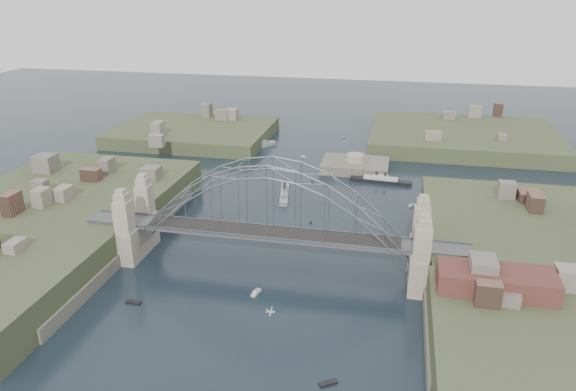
# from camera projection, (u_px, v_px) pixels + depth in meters

# --- Properties ---
(ground) EXTENTS (500.00, 500.00, 0.00)m
(ground) POSITION_uv_depth(u_px,v_px,m) (271.00, 267.00, 118.34)
(ground) COLOR black
(ground) RESTS_ON ground
(bridge) EXTENTS (84.00, 13.80, 24.60)m
(bridge) POSITION_uv_depth(u_px,v_px,m) (271.00, 216.00, 113.77)
(bridge) COLOR #4C4C4F
(bridge) RESTS_ON ground
(shore_west) EXTENTS (50.50, 90.00, 12.00)m
(shore_west) POSITION_uv_depth(u_px,v_px,m) (40.00, 235.00, 128.63)
(shore_west) COLOR #3D4628
(shore_west) RESTS_ON ground
(shore_east) EXTENTS (50.50, 90.00, 12.00)m
(shore_east) POSITION_uv_depth(u_px,v_px,m) (550.00, 288.00, 106.59)
(shore_east) COLOR #3D4628
(shore_east) RESTS_ON ground
(headland_nw) EXTENTS (60.00, 45.00, 9.00)m
(headland_nw) POSITION_uv_depth(u_px,v_px,m) (194.00, 138.00, 215.05)
(headland_nw) COLOR #3D4628
(headland_nw) RESTS_ON ground
(headland_ne) EXTENTS (70.00, 55.00, 9.50)m
(headland_ne) POSITION_uv_depth(u_px,v_px,m) (462.00, 142.00, 208.40)
(headland_ne) COLOR #3D4628
(headland_ne) RESTS_ON ground
(fort_island) EXTENTS (22.00, 16.00, 9.40)m
(fort_island) POSITION_uv_depth(u_px,v_px,m) (355.00, 171.00, 179.76)
(fort_island) COLOR #5B564A
(fort_island) RESTS_ON ground
(wharf_shed) EXTENTS (20.00, 8.00, 4.00)m
(wharf_shed) POSITION_uv_depth(u_px,v_px,m) (496.00, 281.00, 93.45)
(wharf_shed) COLOR #592D26
(wharf_shed) RESTS_ON shore_east
(finger_pier) EXTENTS (4.00, 22.00, 1.40)m
(finger_pier) POSITION_uv_depth(u_px,v_px,m) (467.00, 373.00, 85.14)
(finger_pier) COLOR #4C4C4F
(finger_pier) RESTS_ON ground
(naval_cruiser_near) EXTENTS (5.15, 17.13, 5.10)m
(naval_cruiser_near) POSITION_uv_depth(u_px,v_px,m) (285.00, 193.00, 157.38)
(naval_cruiser_near) COLOR gray
(naval_cruiser_near) RESTS_ON ground
(naval_cruiser_far) EXTENTS (12.19, 15.56, 5.90)m
(naval_cruiser_far) POSITION_uv_depth(u_px,v_px,m) (257.00, 146.00, 202.60)
(naval_cruiser_far) COLOR gray
(naval_cruiser_far) RESTS_ON ground
(ocean_liner) EXTENTS (19.52, 4.34, 4.75)m
(ocean_liner) POSITION_uv_depth(u_px,v_px,m) (381.00, 180.00, 167.82)
(ocean_liner) COLOR black
(ocean_liner) RESTS_ON ground
(aeroplane) EXTENTS (1.57, 2.93, 0.42)m
(aeroplane) POSITION_uv_depth(u_px,v_px,m) (270.00, 311.00, 94.09)
(aeroplane) COLOR #B4B6BC
(small_boat_a) EXTENTS (2.21, 1.99, 0.45)m
(small_boat_a) POSITION_uv_depth(u_px,v_px,m) (202.00, 222.00, 140.07)
(small_boat_a) COLOR beige
(small_boat_a) RESTS_ON ground
(small_boat_b) EXTENTS (0.75, 1.64, 0.45)m
(small_boat_b) POSITION_uv_depth(u_px,v_px,m) (311.00, 222.00, 140.03)
(small_boat_b) COLOR beige
(small_boat_b) RESTS_ON ground
(small_boat_c) EXTENTS (1.61, 3.08, 1.43)m
(small_boat_c) POSITION_uv_depth(u_px,v_px,m) (256.00, 292.00, 108.09)
(small_boat_c) COLOR beige
(small_boat_c) RESTS_ON ground
(small_boat_d) EXTENTS (1.73, 2.10, 1.43)m
(small_boat_d) POSITION_uv_depth(u_px,v_px,m) (412.00, 205.00, 150.33)
(small_boat_d) COLOR beige
(small_boat_d) RESTS_ON ground
(small_boat_e) EXTENTS (4.09, 2.81, 1.43)m
(small_boat_e) POSITION_uv_depth(u_px,v_px,m) (201.00, 178.00, 171.17)
(small_boat_e) COLOR beige
(small_boat_e) RESTS_ON ground
(small_boat_f) EXTENTS (1.14, 1.92, 0.45)m
(small_boat_f) POSITION_uv_depth(u_px,v_px,m) (313.00, 182.00, 168.08)
(small_boat_f) COLOR beige
(small_boat_f) RESTS_ON ground
(small_boat_g) EXTENTS (2.97, 2.40, 0.45)m
(small_boat_g) POSITION_uv_depth(u_px,v_px,m) (328.00, 383.00, 83.72)
(small_boat_g) COLOR beige
(small_boat_g) RESTS_ON ground
(small_boat_h) EXTENTS (2.02, 2.19, 1.43)m
(small_boat_h) POSITION_uv_depth(u_px,v_px,m) (303.00, 157.00, 192.18)
(small_boat_h) COLOR beige
(small_boat_h) RESTS_ON ground
(small_boat_i) EXTENTS (1.42, 2.52, 0.45)m
(small_boat_i) POSITION_uv_depth(u_px,v_px,m) (435.00, 243.00, 128.92)
(small_boat_i) COLOR beige
(small_boat_i) RESTS_ON ground
(small_boat_j) EXTENTS (3.21, 1.16, 0.45)m
(small_boat_j) POSITION_uv_depth(u_px,v_px,m) (133.00, 302.00, 104.95)
(small_boat_j) COLOR beige
(small_boat_j) RESTS_ON ground
(small_boat_k) EXTENTS (1.54, 1.56, 0.45)m
(small_boat_k) POSITION_uv_depth(u_px,v_px,m) (343.00, 138.00, 216.01)
(small_boat_k) COLOR beige
(small_boat_k) RESTS_ON ground
(small_boat_l) EXTENTS (1.69, 2.79, 1.43)m
(small_boat_l) POSITION_uv_depth(u_px,v_px,m) (167.00, 203.00, 152.15)
(small_boat_l) COLOR beige
(small_boat_l) RESTS_ON ground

